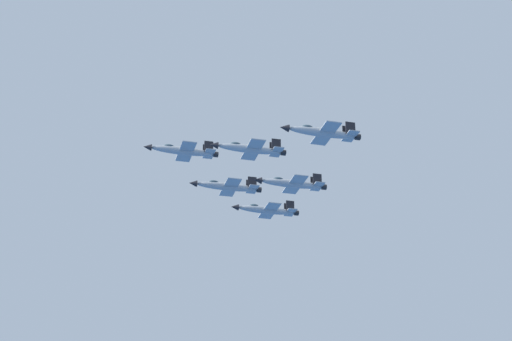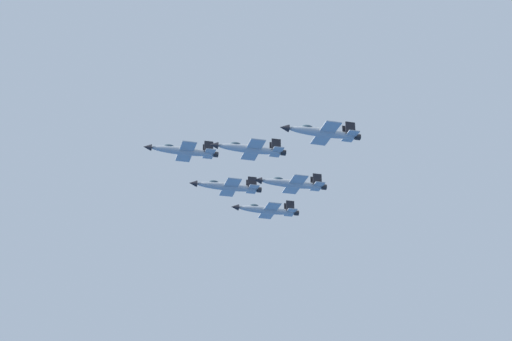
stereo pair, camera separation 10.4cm
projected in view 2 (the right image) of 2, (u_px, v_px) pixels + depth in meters
The scene contains 6 objects.
jet_lead at pixel (183, 151), 191.85m from camera, with size 10.89×17.20×3.65m.
jet_left_wingman at pixel (250, 149), 183.83m from camera, with size 10.81×17.07×3.62m.
jet_right_wingman at pixel (227, 186), 203.40m from camera, with size 11.26×17.80×3.77m.
jet_left_outer at pixel (322, 132), 177.23m from camera, with size 11.29×17.75×3.77m.
jet_right_outer at pixel (267, 210), 215.93m from camera, with size 11.31×17.84×3.79m.
jet_slot_rear at pixel (292, 183), 195.65m from camera, with size 11.11×17.54×3.72m.
Camera 2 is at (180.69, 9.95, 23.75)m, focal length 58.85 mm.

